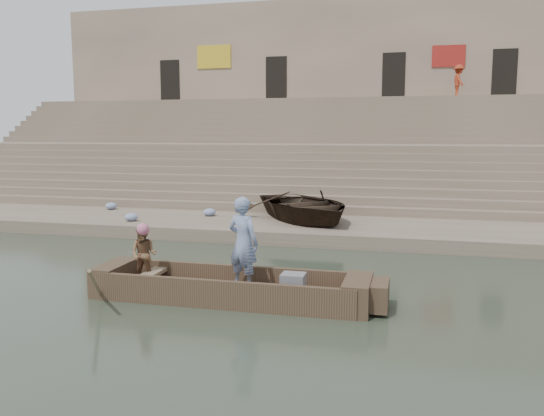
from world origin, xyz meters
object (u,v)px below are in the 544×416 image
at_px(television, 293,284).
at_px(beached_rowboat, 304,205).
at_px(standing_man, 243,243).
at_px(pedestrian, 459,81).
at_px(rowing_man, 144,255).
at_px(main_rowboat, 230,294).

xyz_separation_m(television, beached_rowboat, (-1.29, 7.89, 0.49)).
distance_m(standing_man, television, 1.28).
relative_size(television, pedestrian, 0.26).
relative_size(beached_rowboat, pedestrian, 2.77).
bearing_deg(pedestrian, beached_rowboat, 146.36).
distance_m(rowing_man, pedestrian, 23.79).
height_order(rowing_man, pedestrian, pedestrian).
bearing_deg(rowing_man, television, -3.91).
height_order(standing_man, beached_rowboat, standing_man).
xyz_separation_m(rowing_man, pedestrian, (7.69, 21.89, 5.27)).
relative_size(standing_man, beached_rowboat, 0.38).
xyz_separation_m(main_rowboat, pedestrian, (5.79, 21.94, 5.97)).
bearing_deg(television, pedestrian, 78.42).
bearing_deg(television, beached_rowboat, 99.26).
height_order(main_rowboat, standing_man, standing_man).
xyz_separation_m(main_rowboat, standing_man, (0.25, 0.13, 1.04)).
height_order(standing_man, television, standing_man).
xyz_separation_m(main_rowboat, rowing_man, (-1.89, 0.06, 0.70)).
bearing_deg(beached_rowboat, main_rowboat, -126.47).
bearing_deg(pedestrian, standing_man, 154.49).
relative_size(main_rowboat, beached_rowboat, 1.03).
distance_m(main_rowboat, beached_rowboat, 7.93).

